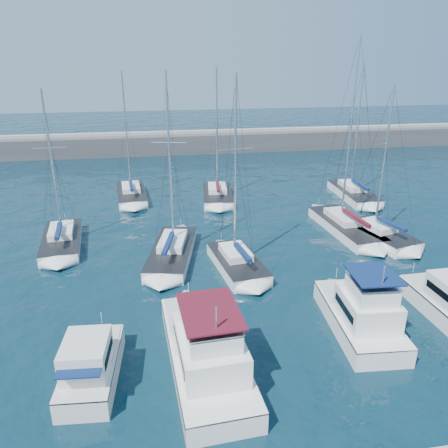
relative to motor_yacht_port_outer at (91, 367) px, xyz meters
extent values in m
plane|color=black|center=(11.50, 2.95, -0.94)|extent=(220.00, 220.00, 0.00)
cube|color=#424244|center=(11.50, 54.95, 0.06)|extent=(160.00, 6.00, 4.00)
cube|color=gray|center=(11.50, 54.95, 2.26)|extent=(160.00, 1.20, 0.50)
cube|color=silver|center=(0.02, 0.23, -0.54)|extent=(2.94, 6.00, 1.60)
cube|color=#262628|center=(0.02, 0.23, 0.21)|extent=(2.99, 6.01, 0.08)
cube|color=silver|center=(-0.04, -0.47, 1.06)|extent=(2.32, 2.86, 1.60)
cube|color=black|center=(-0.04, -0.47, 1.14)|extent=(2.32, 2.32, 0.45)
cube|color=#0D204D|center=(-0.12, -1.54, 1.36)|extent=(2.12, 1.93, 0.07)
cube|color=white|center=(5.78, 0.36, -0.54)|extent=(4.18, 10.48, 1.60)
cube|color=#262628|center=(5.78, 0.36, 0.21)|extent=(4.25, 10.48, 0.08)
cube|color=white|center=(5.86, -0.90, 1.06)|extent=(3.31, 4.94, 1.60)
cube|color=black|center=(5.86, -0.90, 1.14)|extent=(3.32, 3.99, 0.45)
cube|color=white|center=(5.87, -1.10, 2.31)|extent=(2.62, 3.48, 0.90)
cube|color=#51101D|center=(5.87, -1.10, 3.31)|extent=(2.95, 3.97, 0.08)
cube|color=white|center=(15.28, 2.11, -0.54)|extent=(3.80, 7.87, 1.60)
cube|color=#262628|center=(15.28, 2.11, 0.21)|extent=(3.86, 7.88, 0.08)
cube|color=white|center=(15.21, 1.18, 1.06)|extent=(3.01, 3.74, 1.60)
cube|color=black|center=(15.21, 1.18, 1.14)|extent=(3.01, 3.04, 0.45)
cube|color=white|center=(15.19, 0.98, 2.31)|extent=(2.38, 2.64, 0.90)
cube|color=#0D204D|center=(15.19, 0.98, 3.31)|extent=(2.68, 3.01, 0.08)
cube|color=silver|center=(21.27, 2.84, -0.54)|extent=(2.58, 6.04, 1.60)
cube|color=#262628|center=(21.27, 2.84, 0.21)|extent=(2.63, 6.04, 0.08)
cube|color=white|center=(-4.36, 17.64, -0.64)|extent=(3.74, 8.30, 1.30)
cube|color=#262628|center=(-4.36, 17.64, -0.01)|extent=(3.80, 8.30, 0.06)
cube|color=white|center=(-4.40, 18.14, 0.31)|extent=(2.27, 3.69, 0.55)
cylinder|color=silver|center=(-4.43, 18.44, 6.26)|extent=(0.18, 0.18, 11.51)
cylinder|color=silver|center=(-4.24, 16.44, 0.86)|extent=(0.50, 4.02, 0.12)
cube|color=#0D204D|center=(-4.23, 16.34, 1.01)|extent=(0.69, 3.64, 0.28)
cube|color=white|center=(4.81, 13.71, -0.64)|extent=(4.83, 9.39, 1.30)
cube|color=#262628|center=(4.81, 13.71, -0.01)|extent=(4.89, 9.40, 0.06)
cube|color=white|center=(4.93, 14.26, 0.31)|extent=(2.74, 4.24, 0.55)
cylinder|color=silver|center=(5.00, 14.59, 6.98)|extent=(0.18, 0.18, 12.94)
cylinder|color=silver|center=(4.52, 12.40, 0.86)|extent=(1.07, 4.40, 0.12)
cube|color=#0D204D|center=(4.50, 12.30, 1.01)|extent=(1.20, 4.01, 0.28)
cube|color=white|center=(9.62, 10.89, -0.64)|extent=(3.83, 7.32, 1.30)
cube|color=#262628|center=(9.62, 10.89, -0.01)|extent=(3.88, 7.33, 0.06)
cube|color=white|center=(9.56, 11.32, 0.31)|extent=(2.28, 3.29, 0.55)
cylinder|color=silver|center=(9.52, 11.58, 6.93)|extent=(0.18, 0.18, 12.85)
cylinder|color=silver|center=(9.76, 9.85, 0.86)|extent=(0.60, 3.48, 0.12)
cube|color=#0D204D|center=(9.78, 9.75, 1.01)|extent=(0.78, 3.16, 0.28)
cube|color=silver|center=(21.04, 16.64, -0.64)|extent=(3.79, 9.88, 1.30)
cube|color=#262628|center=(21.04, 16.64, -0.01)|extent=(3.85, 9.89, 0.06)
cube|color=silver|center=(20.99, 17.25, 0.31)|extent=(2.32, 4.37, 0.55)
cylinder|color=silver|center=(20.97, 17.61, 8.27)|extent=(0.18, 0.18, 15.53)
cylinder|color=silver|center=(21.14, 15.20, 0.86)|extent=(0.47, 4.84, 0.12)
cube|color=#51101D|center=(21.15, 15.10, 1.01)|extent=(0.66, 4.37, 0.28)
cube|color=white|center=(23.12, 14.17, -0.64)|extent=(4.66, 7.56, 1.30)
cube|color=#262628|center=(23.12, 14.17, -0.01)|extent=(4.72, 7.58, 0.06)
cube|color=white|center=(23.01, 14.59, 0.31)|extent=(2.66, 3.47, 0.55)
cylinder|color=silver|center=(22.94, 14.85, 6.38)|extent=(0.18, 0.18, 11.74)
cylinder|color=silver|center=(23.38, 13.15, 0.86)|extent=(0.99, 3.44, 0.12)
cube|color=#0D204D|center=(23.41, 13.05, 1.01)|extent=(1.13, 3.15, 0.28)
cube|color=white|center=(1.19, 29.94, -0.64)|extent=(3.62, 8.23, 1.30)
cube|color=#262628|center=(1.19, 29.94, -0.01)|extent=(3.68, 8.24, 0.06)
cube|color=white|center=(1.15, 30.44, 0.31)|extent=(2.22, 3.65, 0.55)
cylinder|color=silver|center=(1.12, 30.74, 6.71)|extent=(0.18, 0.18, 12.41)
cylinder|color=silver|center=(1.28, 28.75, 0.86)|extent=(0.44, 4.01, 0.12)
cube|color=#0D204D|center=(1.29, 28.65, 1.01)|extent=(0.63, 3.62, 0.28)
cube|color=white|center=(10.76, 27.98, -0.64)|extent=(3.96, 8.02, 1.30)
cube|color=#262628|center=(10.76, 27.98, -0.01)|extent=(4.02, 8.02, 0.06)
cube|color=white|center=(10.81, 28.46, 0.31)|extent=(2.39, 3.58, 0.55)
cylinder|color=silver|center=(10.85, 28.75, 6.89)|extent=(0.18, 0.18, 12.77)
cylinder|color=silver|center=(10.63, 26.83, 0.86)|extent=(0.56, 3.85, 0.12)
cube|color=#51101D|center=(10.61, 26.73, 1.01)|extent=(0.74, 3.49, 0.28)
cube|color=white|center=(26.28, 26.19, -0.64)|extent=(3.31, 9.00, 1.30)
cube|color=#262628|center=(26.28, 26.19, -0.01)|extent=(3.37, 9.00, 0.06)
cube|color=white|center=(26.30, 26.75, 0.31)|extent=(2.09, 3.96, 0.55)
cylinder|color=silver|center=(26.31, 27.08, 7.07)|extent=(0.18, 0.18, 13.13)
cylinder|color=silver|center=(26.23, 24.86, 0.86)|extent=(0.28, 4.45, 0.12)
cube|color=#0D204D|center=(26.23, 24.76, 1.01)|extent=(0.49, 4.01, 0.28)
camera|label=1|loc=(3.58, -18.47, 14.53)|focal=35.00mm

